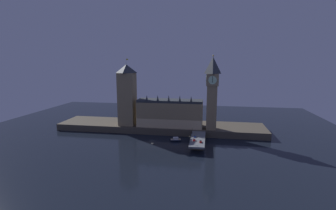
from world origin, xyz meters
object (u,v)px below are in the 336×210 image
Objects in this scene: street_lamp_near at (190,139)px; car_northbound_trail at (194,140)px; car_northbound_lead at (195,136)px; street_lamp_far at (192,129)px; clock_tower at (212,91)px; car_southbound_lead at (201,142)px; boat_upstream at (176,140)px; victoria_tower at (127,95)px.

car_northbound_trail is at bearing 66.73° from street_lamp_near.
car_northbound_lead is 0.61× the size of street_lamp_far.
clock_tower is 60.57m from street_lamp_near.
boat_upstream is (-23.55, 18.68, -5.64)m from car_southbound_lead.
car_northbound_lead is 19.35m from boat_upstream.
car_southbound_lead is 30.58m from boat_upstream.
car_northbound_lead is at bearing 79.80° from street_lamp_near.
clock_tower is 49.83m from car_northbound_lead.
car_southbound_lead is (78.85, -45.52, -31.77)m from victoria_tower.
victoria_tower is at bearing 150.21° from car_northbound_trail.
victoria_tower is 78.15m from street_lamp_far.
car_northbound_trail is 24.10m from boat_upstream.
car_northbound_trail reaches higher than boat_upstream.
clock_tower is at bearing 43.44° from street_lamp_far.
street_lamp_far is at bearing 25.09° from boat_upstream.
boat_upstream is at bearing 165.28° from car_northbound_lead.
car_southbound_lead is 0.64× the size of street_lamp_near.
street_lamp_far reaches higher than street_lamp_near.
car_southbound_lead is at bearing -38.42° from boat_upstream.
victoria_tower is 85.87m from car_northbound_lead.
car_southbound_lead is at bearing -101.75° from clock_tower.
car_southbound_lead reaches higher than car_northbound_lead.
car_northbound_lead is at bearing 90.00° from car_northbound_trail.
car_southbound_lead is at bearing -68.08° from car_northbound_lead.
car_southbound_lead is 27.26m from street_lamp_far.
car_southbound_lead is at bearing -32.61° from car_northbound_trail.
victoria_tower is at bearing 156.69° from car_northbound_lead.
victoria_tower is at bearing 164.10° from street_lamp_far.
boat_upstream is at bearing 141.58° from car_southbound_lead.
street_lamp_near reaches higher than car_northbound_lead.
car_northbound_lead is (73.23, -31.55, -31.86)m from victoria_tower.
car_northbound_trail is at bearing -29.79° from victoria_tower.
street_lamp_near is at bearing -113.27° from car_northbound_trail.
car_northbound_lead is at bearing 111.92° from car_southbound_lead.
victoria_tower reaches higher than boat_upstream.
street_lamp_far is at bearing 98.31° from car_northbound_trail.
victoria_tower is at bearing 144.80° from street_lamp_near.
clock_tower is 11.50× the size of street_lamp_near.
clock_tower reaches higher than boat_upstream.
victoria_tower is 17.22× the size of car_southbound_lead.
street_lamp_far is (-17.62, -16.69, -34.97)m from clock_tower.
clock_tower is at bearing 69.56° from car_northbound_trail.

